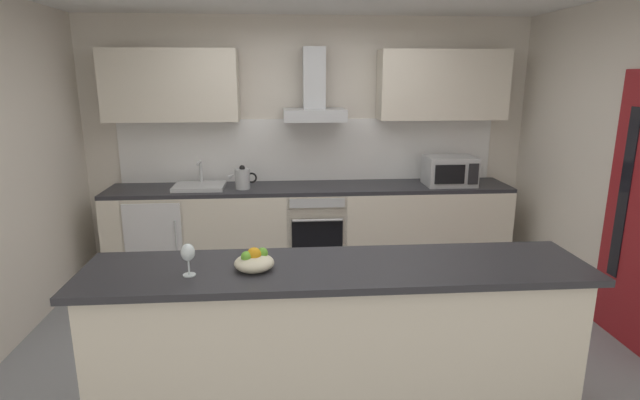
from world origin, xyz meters
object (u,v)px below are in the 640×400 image
at_px(sink, 200,186).
at_px(kettle, 243,178).
at_px(microwave, 450,171).
at_px(fruit_bowl, 254,261).
at_px(oven, 315,228).
at_px(range_hood, 314,98).
at_px(wine_glass, 188,254).
at_px(refrigerator, 160,235).

distance_m(sink, kettle, 0.45).
xyz_separation_m(microwave, sink, (-2.56, 0.04, -0.12)).
xyz_separation_m(microwave, kettle, (-2.12, -0.01, -0.04)).
relative_size(microwave, fruit_bowl, 2.27).
relative_size(oven, sink, 1.60).
xyz_separation_m(range_hood, wine_glass, (-0.84, -2.55, -0.70)).
xyz_separation_m(sink, kettle, (0.44, -0.04, 0.08)).
distance_m(oven, range_hood, 1.33).
xyz_separation_m(oven, microwave, (1.39, -0.03, 0.59)).
height_order(oven, fruit_bowl, fruit_bowl).
bearing_deg(range_hood, refrigerator, -175.24).
xyz_separation_m(range_hood, fruit_bowl, (-0.50, -2.48, -0.78)).
bearing_deg(wine_glass, refrigerator, 107.27).
bearing_deg(range_hood, microwave, -6.46).
bearing_deg(refrigerator, sink, 1.87).
xyz_separation_m(kettle, range_hood, (0.73, 0.16, 0.78)).
distance_m(microwave, wine_glass, 3.27).
bearing_deg(range_hood, kettle, -167.40).
xyz_separation_m(oven, sink, (-1.17, 0.01, 0.47)).
bearing_deg(wine_glass, oven, 70.87).
bearing_deg(sink, fruit_bowl, -74.12).
height_order(refrigerator, sink, sink).
xyz_separation_m(refrigerator, range_hood, (1.59, 0.13, 1.36)).
height_order(wine_glass, fruit_bowl, wine_glass).
height_order(microwave, fruit_bowl, microwave).
height_order(microwave, wine_glass, microwave).
distance_m(refrigerator, range_hood, 2.10).
relative_size(sink, wine_glass, 2.81).
xyz_separation_m(oven, fruit_bowl, (-0.50, -2.35, 0.55)).
bearing_deg(sink, refrigerator, -178.13).
relative_size(oven, wine_glass, 4.50).
bearing_deg(fruit_bowl, kettle, 95.80).
height_order(kettle, wine_glass, wine_glass).
xyz_separation_m(refrigerator, sink, (0.42, 0.01, 0.50)).
relative_size(microwave, kettle, 1.73).
bearing_deg(sink, kettle, -5.84).
relative_size(microwave, wine_glass, 2.81).
bearing_deg(oven, kettle, -177.36).
relative_size(refrigerator, sink, 1.70).
bearing_deg(wine_glass, range_hood, 71.78).
distance_m(kettle, fruit_bowl, 2.33).
distance_m(range_hood, wine_glass, 2.77).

